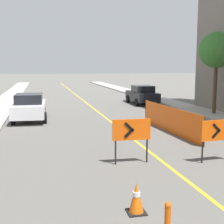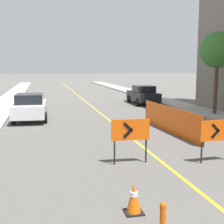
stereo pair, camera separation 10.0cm
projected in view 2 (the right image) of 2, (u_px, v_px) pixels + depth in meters
The scene contains 10 objects.
lane_stripe at pixel (86, 102), 28.61m from camera, with size 0.12×68.87×0.01m.
sidewalk_left at pixel (6, 103), 27.09m from camera, with size 2.11×68.87×0.15m.
sidewalk_right at pixel (157, 99), 30.10m from camera, with size 2.11×68.87×0.15m.
traffic_cone_fourth at pixel (134, 198), 6.78m from camera, with size 0.41×0.41×0.68m.
arrow_barricade_primary at pixel (131, 132), 10.17m from camera, with size 1.27×0.11×1.49m.
arrow_barricade_secondary at pixel (217, 132), 10.32m from camera, with size 1.30×0.17×1.43m.
safety_mesh_fence at pixel (169, 119), 15.21m from camera, with size 0.35×6.24×1.24m.
parked_car_curb_near at pixel (30, 107), 18.60m from camera, with size 1.97×4.37×1.59m.
parked_car_curb_mid at pixel (143, 95), 26.66m from camera, with size 1.94×4.32×1.59m.
street_tree_right_near at pixel (218, 50), 19.77m from camera, with size 2.28×2.28×5.22m.
Camera 2 is at (-3.84, 6.15, 3.17)m, focal length 50.00 mm.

